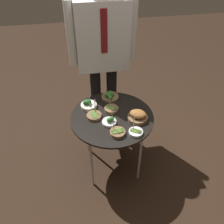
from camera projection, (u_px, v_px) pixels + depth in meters
The scene contains 11 objects.
ground_plane at pixel (112, 163), 2.53m from camera, with size 8.00×8.00×0.00m, color black.
serving_cart at pixel (112, 120), 2.15m from camera, with size 0.71×0.71×0.62m.
bowl_asparagus_front_center at pixel (111, 109), 2.18m from camera, with size 0.12×0.12×0.15m.
bowl_asparagus_far_rim at pixel (94, 116), 2.11m from camera, with size 0.13×0.13×0.16m.
bowl_asparagus_mid_right at pixel (118, 132), 1.96m from camera, with size 0.12×0.12×0.13m.
bowl_roast_center at pixel (138, 116), 2.08m from camera, with size 0.17×0.17×0.09m.
bowl_asparagus_back_right at pixel (136, 132), 1.96m from camera, with size 0.11×0.11×0.14m.
bowl_broccoli_back_left at pixel (110, 96), 2.31m from camera, with size 0.16×0.16×0.07m.
bowl_broccoli_near_rim at pixel (88, 105), 2.21m from camera, with size 0.14×0.14×0.14m.
bowl_broccoli_front_right at pixel (110, 121), 2.05m from camera, with size 0.12×0.12×0.14m.
waiter_figure at pixel (102, 43), 2.23m from camera, with size 0.62×0.23×1.67m.
Camera 1 is at (-0.27, -1.58, 2.02)m, focal length 40.00 mm.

